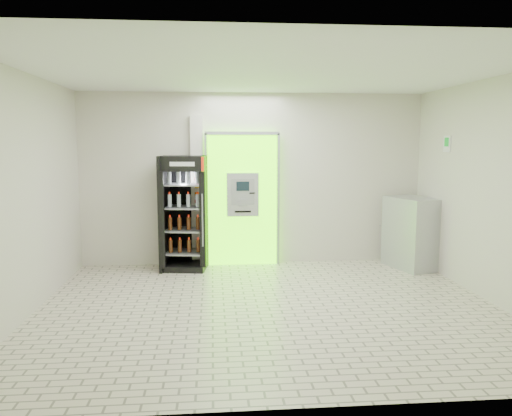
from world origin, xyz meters
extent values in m
plane|color=beige|center=(0.00, 0.00, 0.00)|extent=(6.00, 6.00, 0.00)
plane|color=beige|center=(0.00, 2.50, 1.50)|extent=(6.00, 0.00, 6.00)
plane|color=beige|center=(0.00, -2.50, 1.50)|extent=(6.00, 0.00, 6.00)
plane|color=beige|center=(-3.00, 0.00, 1.50)|extent=(0.00, 5.00, 5.00)
plane|color=beige|center=(3.00, 0.00, 1.50)|extent=(0.00, 5.00, 5.00)
plane|color=white|center=(0.00, 0.00, 3.00)|extent=(6.00, 6.00, 0.00)
cube|color=#54F701|center=(-0.20, 2.43, 1.15)|extent=(1.20, 0.12, 2.30)
cube|color=gray|center=(-0.20, 2.36, 2.30)|extent=(1.28, 0.04, 0.06)
cube|color=gray|center=(-0.83, 2.36, 1.15)|extent=(0.04, 0.04, 2.30)
cube|color=gray|center=(0.43, 2.36, 1.15)|extent=(0.04, 0.04, 2.30)
cube|color=black|center=(-0.10, 2.38, 0.50)|extent=(0.62, 0.01, 0.67)
cube|color=black|center=(-0.54, 2.38, 1.98)|extent=(0.22, 0.01, 0.18)
cube|color=#ABAEB3|center=(-0.20, 2.32, 1.25)|extent=(0.55, 0.12, 0.75)
cube|color=black|center=(-0.20, 2.25, 1.40)|extent=(0.22, 0.01, 0.16)
cube|color=gray|center=(-0.20, 2.25, 1.12)|extent=(0.16, 0.01, 0.12)
cube|color=black|center=(-0.04, 2.25, 1.28)|extent=(0.09, 0.01, 0.02)
cube|color=black|center=(-0.20, 2.25, 0.96)|extent=(0.28, 0.01, 0.03)
cube|color=silver|center=(-0.98, 2.45, 1.30)|extent=(0.22, 0.10, 2.60)
cube|color=#193FB2|center=(-0.98, 2.40, 1.65)|extent=(0.09, 0.01, 0.06)
cube|color=red|center=(-0.98, 2.40, 1.52)|extent=(0.09, 0.01, 0.06)
cube|color=yellow|center=(-0.98, 2.40, 1.39)|extent=(0.09, 0.01, 0.06)
cube|color=orange|center=(-0.98, 2.40, 1.26)|extent=(0.09, 0.01, 0.06)
cube|color=red|center=(-0.98, 2.40, 1.13)|extent=(0.09, 0.01, 0.06)
cube|color=black|center=(-1.20, 2.16, 0.96)|extent=(0.81, 0.76, 1.93)
cube|color=black|center=(-1.20, 2.47, 0.96)|extent=(0.72, 0.16, 1.93)
cube|color=#B31E09|center=(-1.20, 1.84, 1.80)|extent=(0.70, 0.11, 0.23)
cube|color=white|center=(-1.20, 1.83, 1.80)|extent=(0.40, 0.06, 0.07)
cube|color=black|center=(-1.20, 2.16, 0.05)|extent=(0.81, 0.76, 0.10)
cylinder|color=gray|center=(-0.89, 1.82, 0.89)|extent=(0.03, 0.03, 0.87)
cube|color=gray|center=(-1.20, 2.16, 0.29)|extent=(0.68, 0.64, 0.02)
cube|color=gray|center=(-1.20, 2.16, 0.67)|extent=(0.68, 0.64, 0.02)
cube|color=gray|center=(-1.20, 2.16, 1.06)|extent=(0.68, 0.64, 0.02)
cube|color=gray|center=(-1.20, 2.16, 1.44)|extent=(0.68, 0.64, 0.02)
cube|color=#ABAEB3|center=(2.69, 1.90, 0.61)|extent=(0.84, 1.05, 1.21)
cube|color=gray|center=(2.38, 1.90, 0.67)|extent=(0.26, 0.86, 0.01)
cube|color=white|center=(2.99, 1.40, 2.12)|extent=(0.02, 0.22, 0.26)
cube|color=#0C8A21|center=(2.98, 1.40, 2.15)|extent=(0.00, 0.14, 0.14)
camera|label=1|loc=(-0.72, -6.25, 2.13)|focal=35.00mm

